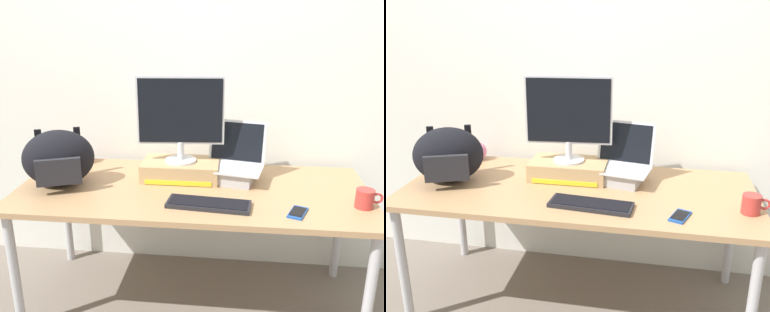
# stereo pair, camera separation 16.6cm
# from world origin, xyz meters

# --- Properties ---
(ground_plane) EXTENTS (20.00, 20.00, 0.00)m
(ground_plane) POSITION_xyz_m (0.00, 0.00, 0.00)
(ground_plane) COLOR #70665B
(back_wall) EXTENTS (7.00, 0.10, 2.60)m
(back_wall) POSITION_xyz_m (0.00, 0.51, 1.30)
(back_wall) COLOR silver
(back_wall) RESTS_ON ground
(desk) EXTENTS (1.87, 0.81, 0.72)m
(desk) POSITION_xyz_m (0.00, 0.00, 0.65)
(desk) COLOR #A87F56
(desk) RESTS_ON ground
(toner_box_yellow) EXTENTS (0.43, 0.25, 0.10)m
(toner_box_yellow) POSITION_xyz_m (-0.08, 0.14, 0.76)
(toner_box_yellow) COLOR tan
(toner_box_yellow) RESTS_ON desk
(desktop_monitor) EXTENTS (0.48, 0.17, 0.48)m
(desktop_monitor) POSITION_xyz_m (-0.08, 0.14, 1.07)
(desktop_monitor) COLOR silver
(desktop_monitor) RESTS_ON toner_box_yellow
(open_laptop) EXTENTS (0.36, 0.30, 0.32)m
(open_laptop) POSITION_xyz_m (0.22, 0.13, 0.78)
(open_laptop) COLOR #ADADB2
(open_laptop) RESTS_ON desk
(external_keyboard) EXTENTS (0.42, 0.18, 0.02)m
(external_keyboard) POSITION_xyz_m (0.11, -0.22, 0.73)
(external_keyboard) COLOR black
(external_keyboard) RESTS_ON desk
(messenger_backpack) EXTENTS (0.43, 0.35, 0.31)m
(messenger_backpack) POSITION_xyz_m (-0.71, -0.04, 0.87)
(messenger_backpack) COLOR black
(messenger_backpack) RESTS_ON desk
(coffee_mug) EXTENTS (0.13, 0.09, 0.09)m
(coffee_mug) POSITION_xyz_m (0.86, -0.15, 0.76)
(coffee_mug) COLOR #B2332D
(coffee_mug) RESTS_ON desk
(cell_phone) EXTENTS (0.11, 0.15, 0.01)m
(cell_phone) POSITION_xyz_m (0.53, -0.25, 0.72)
(cell_phone) COLOR #19479E
(cell_phone) RESTS_ON desk
(plush_toy) EXTENTS (0.11, 0.11, 0.11)m
(plush_toy) POSITION_xyz_m (-0.71, 0.33, 0.77)
(plush_toy) COLOR #CC7099
(plush_toy) RESTS_ON desk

